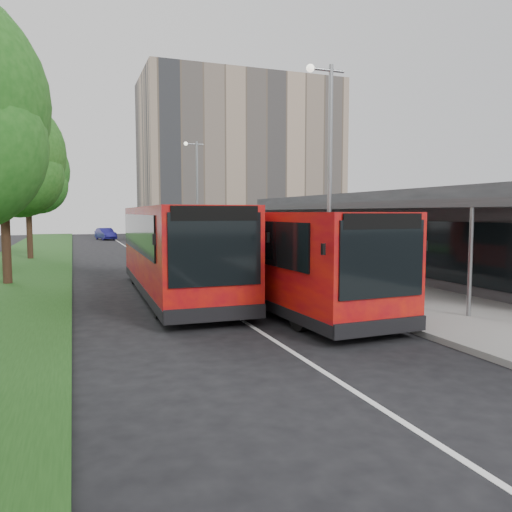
{
  "coord_description": "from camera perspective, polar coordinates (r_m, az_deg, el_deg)",
  "views": [
    {
      "loc": [
        -4.4,
        -13.82,
        3.03
      ],
      "look_at": [
        1.63,
        2.57,
        1.5
      ],
      "focal_mm": 35.0,
      "sensor_mm": 36.0,
      "label": 1
    }
  ],
  "objects": [
    {
      "name": "station_building",
      "position": [
        26.64,
        14.78,
        2.71
      ],
      "size": [
        7.7,
        26.0,
        4.0
      ],
      "color": "#2C2C2E",
      "rests_on": "ground"
    },
    {
      "name": "pavement",
      "position": [
        35.51,
        -3.09,
        0.22
      ],
      "size": [
        5.0,
        80.0,
        0.15
      ],
      "primitive_type": "cube",
      "color": "gray",
      "rests_on": "ground"
    },
    {
      "name": "lamp_post_far",
      "position": [
        36.86,
        -6.87,
        7.59
      ],
      "size": [
        1.44,
        0.28,
        8.0
      ],
      "color": "gray",
      "rests_on": "pavement"
    },
    {
      "name": "office_block",
      "position": [
        59.08,
        -1.97,
        10.8
      ],
      "size": [
        22.0,
        12.0,
        18.0
      ],
      "primitive_type": "cube",
      "color": "tan",
      "rests_on": "ground"
    },
    {
      "name": "car_far",
      "position": [
        57.9,
        -16.82,
        2.44
      ],
      "size": [
        2.26,
        4.17,
        1.31
      ],
      "primitive_type": "imported",
      "rotation": [
        0.0,
        0.0,
        0.23
      ],
      "color": "navy",
      "rests_on": "ground"
    },
    {
      "name": "lamp_post_near",
      "position": [
        18.05,
        8.2,
        10.32
      ],
      "size": [
        1.44,
        0.28,
        8.0
      ],
      "color": "gray",
      "rests_on": "pavement"
    },
    {
      "name": "kerb_dashes",
      "position": [
        33.85,
        -6.96,
        -0.16
      ],
      "size": [
        0.12,
        56.0,
        0.01
      ],
      "color": "silver",
      "rests_on": "ground"
    },
    {
      "name": "ground",
      "position": [
        14.82,
        -2.5,
        -6.8
      ],
      "size": [
        120.0,
        120.0,
        0.0
      ],
      "primitive_type": "plane",
      "color": "black",
      "rests_on": "ground"
    },
    {
      "name": "bus_second",
      "position": [
        18.21,
        -9.06,
        0.6
      ],
      "size": [
        3.15,
        11.44,
        3.22
      ],
      "rotation": [
        0.0,
        0.0,
        -0.02
      ],
      "color": "red",
      "rests_on": "ground"
    },
    {
      "name": "grass_verge",
      "position": [
        34.05,
        -24.49,
        -0.47
      ],
      "size": [
        5.0,
        80.0,
        0.1
      ],
      "primitive_type": "cube",
      "color": "#1A3F14",
      "rests_on": "ground"
    },
    {
      "name": "lane_centre_line",
      "position": [
        29.31,
        -11.45,
        -1.02
      ],
      "size": [
        0.12,
        70.0,
        0.01
      ],
      "primitive_type": "cube",
      "color": "silver",
      "rests_on": "ground"
    },
    {
      "name": "bollard",
      "position": [
        31.91,
        -3.94,
        0.82
      ],
      "size": [
        0.24,
        0.24,
        1.12
      ],
      "primitive_type": "cylinder",
      "rotation": [
        0.0,
        0.0,
        -0.42
      ],
      "color": "yellow",
      "rests_on": "pavement"
    },
    {
      "name": "tree_mid",
      "position": [
        23.12,
        -27.0,
        9.62
      ],
      "size": [
        4.92,
        4.92,
        7.91
      ],
      "color": "black",
      "rests_on": "ground"
    },
    {
      "name": "bus_main",
      "position": [
        16.23,
        2.82,
        -0.21
      ],
      "size": [
        3.23,
        10.84,
        3.04
      ],
      "rotation": [
        0.0,
        0.0,
        0.05
      ],
      "color": "red",
      "rests_on": "ground"
    },
    {
      "name": "car_near",
      "position": [
        52.15,
        -13.02,
        2.25
      ],
      "size": [
        2.62,
        4.07,
        1.29
      ],
      "primitive_type": "imported",
      "rotation": [
        0.0,
        0.0,
        -0.32
      ],
      "color": "#580C1D",
      "rests_on": "ground"
    },
    {
      "name": "litter_bin",
      "position": [
        25.4,
        1.84,
        -0.56
      ],
      "size": [
        0.48,
        0.48,
        0.84
      ],
      "primitive_type": "cylinder",
      "rotation": [
        0.0,
        0.0,
        -0.03
      ],
      "color": "#3D2919",
      "rests_on": "pavement"
    },
    {
      "name": "tree_far",
      "position": [
        35.05,
        -24.69,
        8.31
      ],
      "size": [
        5.13,
        5.13,
        8.25
      ],
      "color": "black",
      "rests_on": "ground"
    }
  ]
}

